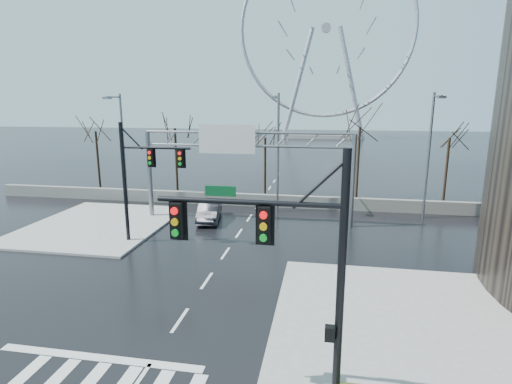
% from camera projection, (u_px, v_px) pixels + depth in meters
% --- Properties ---
extents(ground, '(260.00, 260.00, 0.00)m').
position_uv_depth(ground, '(180.00, 320.00, 17.23)').
color(ground, black).
rests_on(ground, ground).
extents(sidewalk_right_ext, '(12.00, 10.00, 0.15)m').
position_uv_depth(sidewalk_right_ext, '(413.00, 316.00, 17.46)').
color(sidewalk_right_ext, gray).
rests_on(sidewalk_right_ext, ground).
extents(sidewalk_far, '(10.00, 12.00, 0.15)m').
position_uv_depth(sidewalk_far, '(99.00, 225.00, 30.59)').
color(sidewalk_far, gray).
rests_on(sidewalk_far, ground).
extents(barrier_wall, '(52.00, 0.50, 1.10)m').
position_uv_depth(barrier_wall, '(258.00, 200.00, 36.34)').
color(barrier_wall, slate).
rests_on(barrier_wall, ground).
extents(signal_mast_near, '(5.52, 0.41, 8.00)m').
position_uv_depth(signal_mast_near, '(294.00, 256.00, 11.43)').
color(signal_mast_near, black).
rests_on(signal_mast_near, ground).
extents(signal_mast_far, '(4.72, 0.41, 8.00)m').
position_uv_depth(signal_mast_far, '(140.00, 172.00, 25.78)').
color(signal_mast_far, black).
rests_on(signal_mast_far, ground).
extents(sign_gantry, '(16.36, 0.40, 7.60)m').
position_uv_depth(sign_gantry, '(242.00, 157.00, 30.55)').
color(sign_gantry, slate).
rests_on(sign_gantry, ground).
extents(streetlight_left, '(0.50, 2.55, 10.00)m').
position_uv_depth(streetlight_left, '(121.00, 141.00, 35.43)').
color(streetlight_left, slate).
rests_on(streetlight_left, ground).
extents(streetlight_mid, '(0.50, 2.55, 10.00)m').
position_uv_depth(streetlight_mid, '(278.00, 144.00, 33.08)').
color(streetlight_mid, slate).
rests_on(streetlight_mid, ground).
extents(streetlight_right, '(0.50, 2.55, 10.00)m').
position_uv_depth(streetlight_right, '(431.00, 146.00, 31.08)').
color(streetlight_right, slate).
rests_on(streetlight_right, ground).
extents(tree_far_left, '(3.50, 3.50, 7.00)m').
position_uv_depth(tree_far_left, '(96.00, 138.00, 42.11)').
color(tree_far_left, black).
rests_on(tree_far_left, ground).
extents(tree_left, '(3.75, 3.75, 7.50)m').
position_uv_depth(tree_left, '(175.00, 136.00, 40.04)').
color(tree_left, black).
rests_on(tree_left, ground).
extents(tree_center, '(3.25, 3.25, 6.50)m').
position_uv_depth(tree_center, '(265.00, 144.00, 39.67)').
color(tree_center, black).
rests_on(tree_center, ground).
extents(tree_right, '(3.90, 3.90, 7.80)m').
position_uv_depth(tree_right, '(359.00, 136.00, 36.97)').
color(tree_right, black).
rests_on(tree_right, ground).
extents(tree_far_right, '(3.40, 3.40, 6.80)m').
position_uv_depth(tree_far_right, '(449.00, 146.00, 36.29)').
color(tree_far_right, black).
rests_on(tree_far_right, ground).
extents(ferris_wheel, '(45.00, 6.00, 50.91)m').
position_uv_depth(ferris_wheel, '(326.00, 36.00, 102.09)').
color(ferris_wheel, gray).
rests_on(ferris_wheel, ground).
extents(car, '(2.32, 4.78, 1.51)m').
position_uv_depth(car, '(209.00, 211.00, 31.78)').
color(car, black).
rests_on(car, ground).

